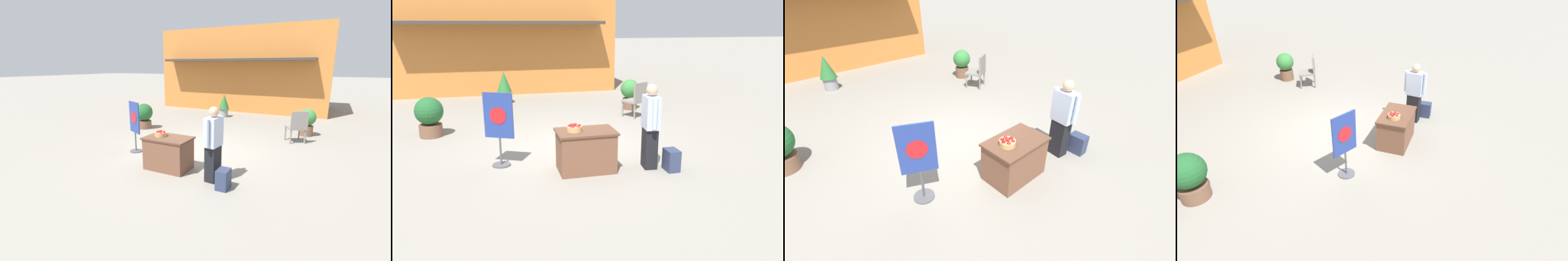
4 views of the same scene
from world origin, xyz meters
TOP-DOWN VIEW (x-y plane):
  - ground_plane at (0.00, 0.00)m, footprint 120.00×120.00m
  - display_table at (0.07, -1.50)m, footprint 1.12×0.73m
  - apple_basket at (-0.15, -1.49)m, footprint 0.29×0.29m
  - person_visitor at (1.32, -1.64)m, footprint 0.31×0.61m
  - backpack at (1.67, -1.90)m, footprint 0.24×0.34m
  - poster_board at (-1.51, -0.84)m, footprint 0.55×0.36m
  - patio_chair at (2.58, 2.30)m, footprint 0.75×0.75m
  - potted_plant_far_left at (-1.18, 5.40)m, footprint 0.52×0.52m
  - potted_plant_near_left at (2.78, 3.43)m, footprint 0.61×0.61m

SIDE VIEW (x-z plane):
  - ground_plane at x=0.00m, z-range 0.00..0.00m
  - backpack at x=1.67m, z-range 0.00..0.42m
  - display_table at x=0.07m, z-range 0.00..0.80m
  - potted_plant_near_left at x=2.78m, z-range 0.06..1.03m
  - patio_chair at x=2.58m, z-range 0.06..1.13m
  - potted_plant_far_left at x=-1.18m, z-range 0.05..1.18m
  - poster_board at x=-1.51m, z-range 0.08..1.56m
  - person_visitor at x=1.32m, z-range 0.02..1.67m
  - apple_basket at x=-0.15m, z-range 0.78..0.94m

